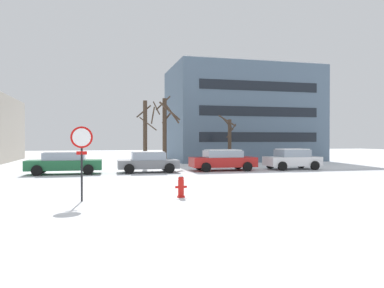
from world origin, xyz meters
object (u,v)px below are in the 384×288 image
(parked_car_red, at_px, (223,160))
(stop_sign, at_px, (82,149))
(parked_car_white, at_px, (292,159))
(parked_car_gray, at_px, (148,162))
(parked_car_green, at_px, (65,163))
(fire_hydrant, at_px, (181,186))

(parked_car_red, bearing_deg, stop_sign, -129.32)
(parked_car_red, relative_size, parked_car_white, 1.16)
(parked_car_gray, xyz_separation_m, parked_car_red, (5.22, 0.11, 0.04))
(parked_car_red, xyz_separation_m, parked_car_white, (5.22, -0.22, 0.01))
(parked_car_green, distance_m, parked_car_white, 15.65)
(fire_hydrant, relative_size, parked_car_gray, 0.21)
(stop_sign, bearing_deg, parked_car_red, 50.68)
(stop_sign, distance_m, parked_car_white, 17.83)
(parked_car_gray, distance_m, parked_car_red, 5.22)
(parked_car_green, bearing_deg, parked_car_white, -0.51)
(fire_hydrant, distance_m, parked_car_white, 15.12)
(stop_sign, distance_m, fire_hydrant, 3.83)
(fire_hydrant, relative_size, parked_car_green, 0.18)
(parked_car_green, xyz_separation_m, parked_car_red, (10.43, 0.08, 0.03))
(parked_car_gray, bearing_deg, stop_sign, -109.12)
(fire_hydrant, bearing_deg, parked_car_green, 114.76)
(parked_car_green, height_order, parked_car_white, parked_car_white)
(stop_sign, relative_size, parked_car_gray, 0.66)
(fire_hydrant, bearing_deg, parked_car_red, 63.71)
(fire_hydrant, bearing_deg, stop_sign, 179.91)
(fire_hydrant, xyz_separation_m, parked_car_green, (-5.02, 10.88, 0.31))
(parked_car_red, bearing_deg, parked_car_green, -179.54)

